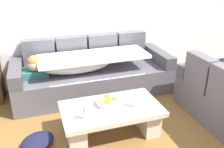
{
  "coord_description": "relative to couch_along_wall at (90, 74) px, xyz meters",
  "views": [
    {
      "loc": [
        -0.66,
        -1.97,
        1.92
      ],
      "look_at": [
        0.33,
        1.03,
        0.55
      ],
      "focal_mm": 39.26,
      "sensor_mm": 36.0,
      "label": 1
    }
  ],
  "objects": [
    {
      "name": "fruit_bowl",
      "position": [
        -0.05,
        -1.11,
        0.09
      ],
      "size": [
        0.28,
        0.28,
        0.1
      ],
      "color": "silver",
      "rests_on": "coffee_table"
    },
    {
      "name": "coffee_table",
      "position": [
        -0.02,
        -1.17,
        -0.09
      ],
      "size": [
        1.2,
        0.68,
        0.38
      ],
      "color": "beige",
      "rests_on": "ground_plane"
    },
    {
      "name": "crumpled_garment",
      "position": [
        -0.92,
        -1.13,
        -0.27
      ],
      "size": [
        0.51,
        0.48,
        0.12
      ],
      "primitive_type": "ellipsoid",
      "rotation": [
        0.0,
        0.0,
        0.55
      ],
      "color": "#191933",
      "rests_on": "ground_plane"
    },
    {
      "name": "wine_glass_near_left",
      "position": [
        -0.37,
        -1.33,
        0.17
      ],
      "size": [
        0.07,
        0.07,
        0.17
      ],
      "color": "silver",
      "rests_on": "coffee_table"
    },
    {
      "name": "open_magazine",
      "position": [
        0.36,
        -1.19,
        0.06
      ],
      "size": [
        0.32,
        0.27,
        0.01
      ],
      "primitive_type": "cube",
      "rotation": [
        0.0,
        0.0,
        0.23
      ],
      "color": "white",
      "rests_on": "coffee_table"
    },
    {
      "name": "wine_glass_near_right",
      "position": [
        0.25,
        -1.26,
        0.17
      ],
      "size": [
        0.07,
        0.07,
        0.17
      ],
      "color": "silver",
      "rests_on": "coffee_table"
    },
    {
      "name": "back_wall",
      "position": [
        -0.16,
        0.52,
        1.02
      ],
      "size": [
        9.0,
        0.1,
        2.7
      ],
      "primitive_type": "cube",
      "color": "white",
      "rests_on": "ground_plane"
    },
    {
      "name": "couch_along_wall",
      "position": [
        0.0,
        0.0,
        0.0
      ],
      "size": [
        2.5,
        0.92,
        0.88
      ],
      "color": "#5A565F",
      "rests_on": "ground_plane"
    }
  ]
}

